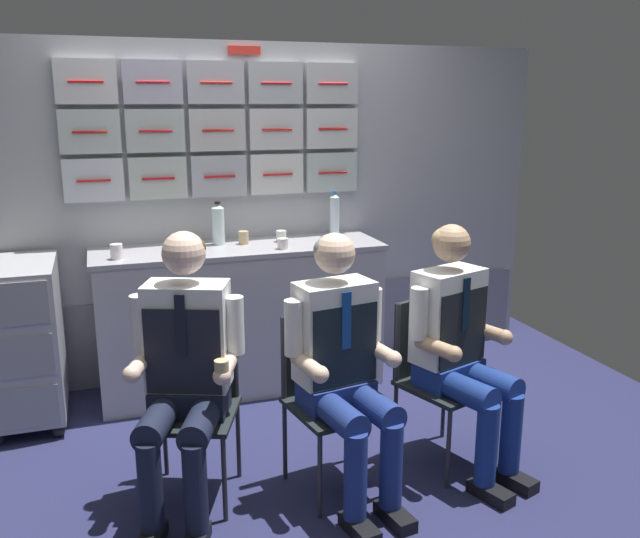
# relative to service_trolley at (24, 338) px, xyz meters

# --- Properties ---
(ground) EXTENTS (4.80, 4.80, 0.04)m
(ground) POSITION_rel_service_trolley_xyz_m (1.33, -1.00, -0.52)
(ground) COLOR #24264B
(galley_bulkhead) EXTENTS (4.20, 0.14, 2.15)m
(galley_bulkhead) POSITION_rel_service_trolley_xyz_m (1.31, 0.37, 0.61)
(galley_bulkhead) COLOR #A5A7AE
(galley_bulkhead) RESTS_ON ground
(galley_counter) EXTENTS (1.78, 0.53, 0.92)m
(galley_counter) POSITION_rel_service_trolley_xyz_m (1.26, 0.09, -0.04)
(galley_counter) COLOR #AFADB5
(galley_counter) RESTS_ON ground
(service_trolley) EXTENTS (0.40, 0.65, 0.93)m
(service_trolley) POSITION_rel_service_trolley_xyz_m (0.00, 0.00, 0.00)
(service_trolley) COLOR black
(service_trolley) RESTS_ON ground
(folding_chair_left) EXTENTS (0.52, 0.52, 0.82)m
(folding_chair_left) POSITION_rel_service_trolley_xyz_m (0.81, -1.00, 0.01)
(folding_chair_left) COLOR #2D2D33
(folding_chair_left) RESTS_ON ground
(crew_member_left) EXTENTS (0.55, 0.68, 1.25)m
(crew_member_left) POSITION_rel_service_trolley_xyz_m (0.76, -1.14, 0.19)
(crew_member_left) COLOR black
(crew_member_left) RESTS_ON ground
(folding_chair_right) EXTENTS (0.46, 0.46, 0.82)m
(folding_chair_right) POSITION_rel_service_trolley_xyz_m (1.41, -1.12, 0.01)
(folding_chair_right) COLOR #2D2D33
(folding_chair_right) RESTS_ON ground
(crew_member_right) EXTENTS (0.50, 0.64, 1.23)m
(crew_member_right) POSITION_rel_service_trolley_xyz_m (1.44, -1.28, 0.17)
(crew_member_right) COLOR black
(crew_member_right) RESTS_ON ground
(folding_chair_by_counter) EXTENTS (0.51, 0.51, 0.82)m
(folding_chair_by_counter) POSITION_rel_service_trolley_xyz_m (2.01, -1.07, 0.01)
(folding_chair_by_counter) COLOR #2D2D33
(folding_chair_by_counter) RESTS_ON ground
(crew_member_by_counter) EXTENTS (0.52, 0.66, 1.22)m
(crew_member_by_counter) POSITION_rel_service_trolley_xyz_m (2.06, -1.22, 0.17)
(crew_member_by_counter) COLOR black
(crew_member_by_counter) RESTS_ON ground
(sparkling_bottle_green) EXTENTS (0.06, 0.06, 0.30)m
(sparkling_bottle_green) POSITION_rel_service_trolley_xyz_m (1.93, 0.22, 0.57)
(sparkling_bottle_green) COLOR silver
(sparkling_bottle_green) RESTS_ON galley_counter
(water_bottle_blue_cap) EXTENTS (0.08, 0.08, 0.27)m
(water_bottle_blue_cap) POSITION_rel_service_trolley_xyz_m (1.15, 0.19, 0.55)
(water_bottle_blue_cap) COLOR silver
(water_bottle_blue_cap) RESTS_ON galley_counter
(coffee_cup_white) EXTENTS (0.06, 0.06, 0.07)m
(coffee_cup_white) POSITION_rel_service_trolley_xyz_m (1.55, 0.15, 0.46)
(coffee_cup_white) COLOR silver
(coffee_cup_white) RESTS_ON galley_counter
(coffee_cup_spare) EXTENTS (0.06, 0.06, 0.08)m
(coffee_cup_spare) POSITION_rel_service_trolley_xyz_m (1.30, 0.15, 0.47)
(coffee_cup_spare) COLOR tan
(coffee_cup_spare) RESTS_ON galley_counter
(paper_cup_blue) EXTENTS (0.07, 0.07, 0.09)m
(paper_cup_blue) POSITION_rel_service_trolley_xyz_m (0.53, -0.03, 0.47)
(paper_cup_blue) COLOR white
(paper_cup_blue) RESTS_ON galley_counter
(paper_cup_tan) EXTENTS (0.07, 0.07, 0.06)m
(paper_cup_tan) POSITION_rel_service_trolley_xyz_m (1.50, -0.06, 0.46)
(paper_cup_tan) COLOR silver
(paper_cup_tan) RESTS_ON galley_counter
(snack_banana) EXTENTS (0.17, 0.10, 0.04)m
(snack_banana) POSITION_rel_service_trolley_xyz_m (0.95, 0.17, 0.44)
(snack_banana) COLOR yellow
(snack_banana) RESTS_ON galley_counter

